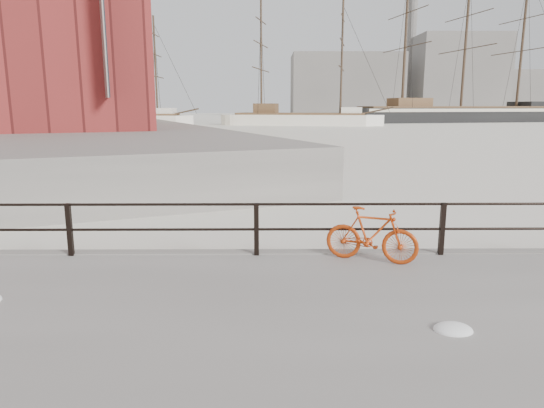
% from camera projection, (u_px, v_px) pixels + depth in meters
% --- Properties ---
extents(ground, '(400.00, 400.00, 0.00)m').
position_uv_depth(ground, '(436.00, 269.00, 9.44)').
color(ground, white).
rests_on(ground, ground).
extents(far_quay, '(78.44, 148.07, 1.80)m').
position_uv_depth(far_quay, '(44.00, 120.00, 79.46)').
color(far_quay, gray).
rests_on(far_quay, ground).
extents(guardrail, '(28.00, 0.10, 1.00)m').
position_uv_depth(guardrail, '(442.00, 229.00, 9.12)').
color(guardrail, black).
rests_on(guardrail, promenade).
extents(bicycle, '(1.63, 0.85, 1.00)m').
position_uv_depth(bicycle, '(372.00, 235.00, 8.71)').
color(bicycle, '#AD340B').
rests_on(bicycle, promenade).
extents(barque_black, '(57.21, 29.40, 31.29)m').
position_uv_depth(barque_black, '(460.00, 122.00, 93.89)').
color(barque_black, black).
rests_on(barque_black, ground).
extents(schooner_mid, '(30.41, 17.77, 20.54)m').
position_uv_depth(schooner_mid, '(300.00, 125.00, 79.15)').
color(schooner_mid, white).
rests_on(schooner_mid, ground).
extents(schooner_left, '(23.74, 11.07, 17.99)m').
position_uv_depth(schooner_left, '(126.00, 125.00, 80.12)').
color(schooner_left, silver).
rests_on(schooner_left, ground).
extents(workboat_near, '(11.72, 4.94, 7.00)m').
position_uv_depth(workboat_near, '(26.00, 147.00, 37.01)').
color(workboat_near, black).
rests_on(workboat_near, ground).
extents(apartment_cream, '(24.16, 21.40, 21.20)m').
position_uv_depth(apartment_cream, '(18.00, 38.00, 67.37)').
color(apartment_cream, beige).
rests_on(apartment_cream, far_quay).
extents(apartment_grey, '(26.02, 22.15, 23.20)m').
position_uv_depth(apartment_grey, '(28.00, 47.00, 87.09)').
color(apartment_grey, gray).
rests_on(apartment_grey, far_quay).
extents(apartment_brick, '(27.87, 22.90, 21.20)m').
position_uv_depth(apartment_brick, '(36.00, 63.00, 108.11)').
color(apartment_brick, brown).
rests_on(apartment_brick, far_quay).
extents(industrial_west, '(32.00, 18.00, 18.00)m').
position_uv_depth(industrial_west, '(345.00, 86.00, 145.00)').
color(industrial_west, gray).
rests_on(industrial_west, ground).
extents(industrial_mid, '(26.00, 20.00, 24.00)m').
position_uv_depth(industrial_mid, '(456.00, 76.00, 149.61)').
color(industrial_mid, gray).
rests_on(industrial_mid, ground).
extents(industrial_east, '(20.00, 16.00, 14.00)m').
position_uv_depth(industrial_east, '(520.00, 93.00, 155.70)').
color(industrial_east, gray).
rests_on(industrial_east, ground).
extents(smokestack, '(2.80, 2.80, 44.00)m').
position_uv_depth(smokestack, '(411.00, 45.00, 152.40)').
color(smokestack, gray).
rests_on(smokestack, ground).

